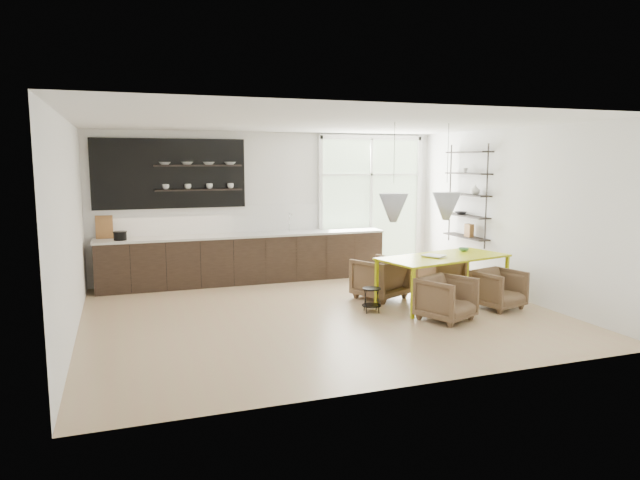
# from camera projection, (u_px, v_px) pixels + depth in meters

# --- Properties ---
(room) EXTENTS (7.02, 6.01, 2.91)m
(room) POSITION_uv_depth(u_px,v_px,m) (332.00, 212.00, 9.81)
(room) COLOR tan
(room) RESTS_ON ground
(kitchen_run) EXTENTS (5.54, 0.69, 2.75)m
(kitchen_run) POSITION_uv_depth(u_px,v_px,m) (241.00, 252.00, 11.00)
(kitchen_run) COLOR black
(kitchen_run) RESTS_ON ground
(right_shelving) EXTENTS (0.26, 1.22, 1.90)m
(right_shelving) POSITION_uv_depth(u_px,v_px,m) (468.00, 197.00, 10.77)
(right_shelving) COLOR black
(right_shelving) RESTS_ON ground
(dining_table) EXTENTS (2.33, 1.43, 0.79)m
(dining_table) POSITION_uv_depth(u_px,v_px,m) (443.00, 259.00, 9.33)
(dining_table) COLOR #B2BA0A
(dining_table) RESTS_ON ground
(armchair_back_left) EXTENTS (1.02, 1.03, 0.71)m
(armchair_back_left) POSITION_uv_depth(u_px,v_px,m) (380.00, 278.00, 9.74)
(armchair_back_left) COLOR brown
(armchair_back_left) RESTS_ON ground
(armchair_back_right) EXTENTS (0.73, 0.75, 0.64)m
(armchair_back_right) POSITION_uv_depth(u_px,v_px,m) (440.00, 272.00, 10.41)
(armchair_back_right) COLOR brown
(armchair_back_right) RESTS_ON ground
(armchair_front_left) EXTENTS (0.93, 0.94, 0.65)m
(armchair_front_left) POSITION_uv_depth(u_px,v_px,m) (446.00, 299.00, 8.40)
(armchair_front_left) COLOR brown
(armchair_front_left) RESTS_ON ground
(armchair_front_right) EXTENTS (0.82, 0.83, 0.62)m
(armchair_front_right) POSITION_uv_depth(u_px,v_px,m) (499.00, 289.00, 9.08)
(armchair_front_right) COLOR brown
(armchair_front_right) RESTS_ON ground
(wire_stool) EXTENTS (0.30, 0.30, 0.38)m
(wire_stool) POSITION_uv_depth(u_px,v_px,m) (372.00, 297.00, 8.86)
(wire_stool) COLOR black
(wire_stool) RESTS_ON ground
(table_book) EXTENTS (0.39, 0.42, 0.03)m
(table_book) POSITION_uv_depth(u_px,v_px,m) (430.00, 257.00, 9.16)
(table_book) COLOR white
(table_book) RESTS_ON dining_table
(table_bowl) EXTENTS (0.22, 0.22, 0.06)m
(table_bowl) POSITION_uv_depth(u_px,v_px,m) (464.00, 250.00, 9.84)
(table_bowl) COLOR #4A8553
(table_bowl) RESTS_ON dining_table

